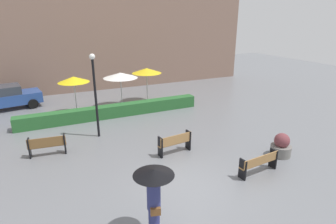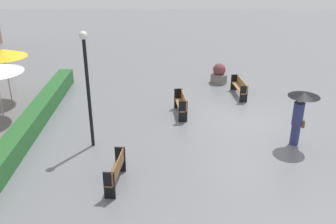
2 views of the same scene
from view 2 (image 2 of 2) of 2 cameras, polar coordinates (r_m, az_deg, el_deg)
name	(u,v)px [view 2 (image 2 of 2)]	position (r m, az deg, el deg)	size (l,w,h in m)	color
ground_plane	(241,122)	(15.95, 10.97, -1.50)	(60.00, 60.00, 0.00)	slate
bench_mid_center	(181,103)	(16.14, 2.05, 1.38)	(1.61, 0.52, 0.92)	#9E7242
bench_near_right	(240,86)	(18.55, 10.82, 3.84)	(1.81, 0.51, 0.81)	#9E7242
bench_far_left	(116,170)	(11.63, -7.85, -8.65)	(1.59, 0.50, 0.89)	brown
pedestrian_with_umbrella	(300,109)	(14.16, 19.42, 0.39)	(1.11, 1.11, 2.06)	navy
planter_pot	(219,74)	(20.23, 7.74, 5.65)	(0.88, 0.88, 1.05)	slate
lamp_post	(87,79)	(13.14, -12.14, 4.86)	(0.28, 0.28, 4.21)	black
patio_umbrella_yellow_far	(3,53)	(18.69, -23.67, 8.18)	(2.06, 2.06, 2.46)	silver
hedge_strip	(34,120)	(15.92, -19.68, -1.11)	(11.02, 0.70, 0.74)	#28602D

